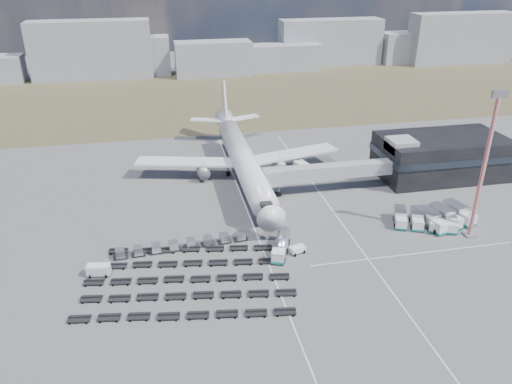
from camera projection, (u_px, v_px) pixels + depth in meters
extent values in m
plane|color=#565659|center=(272.00, 246.00, 94.39)|extent=(420.00, 420.00, 0.00)
cube|color=#48412B|center=(207.00, 96.00, 191.45)|extent=(420.00, 90.00, 0.01)
cube|color=silver|center=(256.00, 233.00, 98.44)|extent=(0.25, 110.00, 0.01)
cube|color=silver|center=(343.00, 224.00, 101.68)|extent=(0.25, 110.00, 0.01)
cube|color=silver|center=(414.00, 254.00, 91.82)|extent=(40.00, 0.25, 0.01)
cube|color=black|center=(441.00, 156.00, 122.02)|extent=(30.00, 16.00, 10.00)
cube|color=#262D38|center=(442.00, 152.00, 121.50)|extent=(30.40, 16.40, 1.60)
cube|color=#939399|center=(401.00, 145.00, 116.14)|extent=(6.00, 6.00, 3.00)
cube|color=#939399|center=(329.00, 171.00, 113.51)|extent=(29.80, 3.00, 3.00)
cube|color=#939399|center=(272.00, 177.00, 110.67)|extent=(4.00, 3.60, 3.40)
cylinder|color=slate|center=(278.00, 186.00, 112.49)|extent=(0.70, 0.70, 5.10)
cylinder|color=black|center=(278.00, 194.00, 113.40)|extent=(1.40, 0.90, 1.40)
cylinder|color=white|center=(244.00, 161.00, 118.56)|extent=(5.60, 48.00, 5.60)
cone|color=white|center=(268.00, 212.00, 95.18)|extent=(5.60, 5.00, 5.60)
cone|color=white|center=(226.00, 122.00, 142.91)|extent=(5.60, 8.00, 5.60)
cube|color=black|center=(266.00, 204.00, 96.59)|extent=(2.20, 2.00, 0.80)
cube|color=white|center=(187.00, 162.00, 121.15)|extent=(25.59, 11.38, 0.50)
cube|color=white|center=(291.00, 154.00, 125.83)|extent=(25.59, 11.38, 0.50)
cylinder|color=slate|center=(203.00, 170.00, 120.76)|extent=(3.00, 5.00, 3.00)
cylinder|color=slate|center=(279.00, 164.00, 124.17)|extent=(3.00, 5.00, 3.00)
cube|color=white|center=(206.00, 120.00, 143.52)|extent=(9.49, 5.63, 0.35)
cube|color=white|center=(244.00, 118.00, 145.49)|extent=(9.49, 5.63, 0.35)
cube|color=white|center=(224.00, 100.00, 143.08)|extent=(0.50, 9.06, 11.45)
cylinder|color=slate|center=(262.00, 217.00, 101.79)|extent=(0.50, 0.50, 2.50)
cylinder|color=slate|center=(228.00, 171.00, 123.27)|extent=(0.60, 0.60, 2.50)
cylinder|color=slate|center=(254.00, 169.00, 124.42)|extent=(0.60, 0.60, 2.50)
cylinder|color=black|center=(262.00, 221.00, 102.12)|extent=(0.50, 1.20, 1.20)
cube|color=#8E919B|center=(92.00, 50.00, 213.73)|extent=(50.44, 12.00, 24.29)
cube|color=#8E919B|center=(141.00, 56.00, 221.68)|extent=(25.11, 12.00, 16.62)
cube|color=#8E919B|center=(213.00, 59.00, 220.78)|extent=(33.40, 12.00, 14.87)
cube|color=#8E919B|center=(276.00, 58.00, 230.52)|extent=(41.02, 12.00, 11.87)
cube|color=#8E919B|center=(330.00, 42.00, 240.77)|extent=(49.33, 12.00, 21.35)
cube|color=#8E919B|center=(407.00, 48.00, 246.75)|extent=(26.46, 12.00, 14.67)
cube|color=#8E919B|center=(460.00, 38.00, 243.72)|extent=(51.07, 12.00, 23.87)
cube|color=white|center=(278.00, 256.00, 88.65)|extent=(2.94, 2.94, 2.17)
cube|color=#136F66|center=(278.00, 260.00, 89.02)|extent=(3.07, 3.07, 0.47)
cylinder|color=silver|center=(282.00, 241.00, 92.55)|extent=(4.83, 7.44, 2.36)
cube|color=slate|center=(282.00, 246.00, 93.02)|extent=(4.74, 7.40, 0.33)
cylinder|color=black|center=(281.00, 251.00, 91.87)|extent=(2.66, 1.88, 1.04)
cube|color=white|center=(297.00, 250.00, 91.83)|extent=(3.24, 2.44, 1.34)
cube|color=white|center=(99.00, 270.00, 85.26)|extent=(4.09, 2.33, 2.10)
cube|color=white|center=(303.00, 169.00, 123.17)|extent=(4.20, 6.72, 2.92)
cube|color=#136F66|center=(303.00, 174.00, 123.69)|extent=(4.33, 6.85, 0.47)
cube|color=white|center=(401.00, 223.00, 99.57)|extent=(2.79, 2.73, 2.08)
cube|color=#136F66|center=(400.00, 227.00, 99.92)|extent=(2.91, 2.85, 0.43)
cube|color=silver|center=(400.00, 214.00, 102.35)|extent=(3.70, 4.88, 2.46)
cube|color=white|center=(418.00, 225.00, 99.08)|extent=(2.79, 2.73, 2.08)
cube|color=#136F66|center=(417.00, 228.00, 99.43)|extent=(2.91, 2.85, 0.43)
cube|color=silver|center=(416.00, 215.00, 101.85)|extent=(3.70, 4.88, 2.46)
cube|color=white|center=(434.00, 226.00, 98.58)|extent=(2.79, 2.73, 2.08)
cube|color=#136F66|center=(434.00, 230.00, 98.93)|extent=(2.91, 2.85, 0.43)
cube|color=silver|center=(432.00, 217.00, 101.36)|extent=(3.70, 4.88, 2.46)
cube|color=white|center=(451.00, 228.00, 98.09)|extent=(2.79, 2.73, 2.08)
cube|color=#136F66|center=(451.00, 231.00, 98.44)|extent=(2.91, 2.85, 0.43)
cube|color=silver|center=(449.00, 218.00, 100.86)|extent=(3.70, 4.88, 2.46)
cube|color=white|center=(440.00, 227.00, 97.92)|extent=(2.97, 2.89, 2.38)
cube|color=#136F66|center=(439.00, 231.00, 98.32)|extent=(3.10, 3.02, 0.49)
cube|color=silver|center=(427.00, 217.00, 100.83)|extent=(3.68, 5.45, 2.81)
cube|color=white|center=(454.00, 223.00, 99.32)|extent=(2.97, 2.89, 2.38)
cube|color=#136F66|center=(454.00, 227.00, 99.72)|extent=(3.10, 3.02, 0.49)
cube|color=silver|center=(441.00, 213.00, 102.23)|extent=(3.68, 5.45, 2.81)
cube|color=white|center=(468.00, 219.00, 100.72)|extent=(2.97, 2.89, 2.38)
cube|color=#136F66|center=(467.00, 223.00, 101.12)|extent=(3.10, 3.02, 0.49)
cube|color=silver|center=(454.00, 210.00, 103.62)|extent=(3.68, 5.45, 2.81)
cube|color=black|center=(121.00, 257.00, 90.34)|extent=(2.74, 1.82, 0.18)
cube|color=silver|center=(120.00, 253.00, 89.97)|extent=(1.74, 1.74, 1.51)
cube|color=black|center=(139.00, 254.00, 91.16)|extent=(2.74, 1.82, 0.18)
cube|color=silver|center=(138.00, 250.00, 90.78)|extent=(1.74, 1.74, 1.51)
cube|color=black|center=(156.00, 251.00, 91.97)|extent=(2.74, 1.82, 0.18)
cube|color=silver|center=(156.00, 248.00, 91.59)|extent=(1.74, 1.74, 1.51)
cube|color=black|center=(174.00, 249.00, 92.78)|extent=(2.74, 1.82, 0.18)
cube|color=silver|center=(174.00, 245.00, 92.41)|extent=(1.74, 1.74, 1.51)
cube|color=black|center=(191.00, 246.00, 93.59)|extent=(2.74, 1.82, 0.18)
cube|color=silver|center=(191.00, 242.00, 93.22)|extent=(1.74, 1.74, 1.51)
cube|color=black|center=(208.00, 244.00, 94.40)|extent=(2.74, 1.82, 0.18)
cube|color=silver|center=(208.00, 240.00, 94.03)|extent=(1.74, 1.74, 1.51)
cube|color=black|center=(224.00, 241.00, 95.21)|extent=(2.74, 1.82, 0.18)
cube|color=silver|center=(224.00, 237.00, 94.84)|extent=(1.74, 1.74, 1.51)
cube|color=black|center=(241.00, 239.00, 96.02)|extent=(2.74, 1.82, 0.18)
cube|color=silver|center=(241.00, 235.00, 95.65)|extent=(1.74, 1.74, 1.51)
cube|color=black|center=(183.00, 315.00, 75.84)|extent=(35.48, 6.87, 0.80)
cube|color=black|center=(186.00, 295.00, 80.05)|extent=(35.48, 6.87, 0.80)
cube|color=black|center=(188.00, 278.00, 84.25)|extent=(35.48, 6.87, 0.80)
cube|color=black|center=(189.00, 263.00, 88.45)|extent=(31.07, 6.22, 0.80)
cube|color=black|center=(191.00, 249.00, 92.66)|extent=(31.07, 6.22, 0.80)
cylinder|color=red|center=(483.00, 170.00, 91.74)|extent=(0.78, 0.78, 27.81)
cube|color=slate|center=(500.00, 94.00, 85.55)|extent=(2.72, 0.89, 1.33)
cube|color=#565659|center=(469.00, 235.00, 97.71)|extent=(2.22, 2.22, 0.33)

